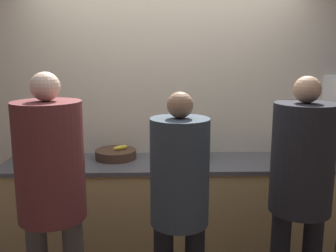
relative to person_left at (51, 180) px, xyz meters
The scene contains 11 objects.
wall_back 1.44m from the person_left, 58.51° to the left, with size 5.20×0.06×2.60m.
counter 1.33m from the person_left, 50.65° to the left, with size 2.81×0.64×0.94m.
person_left is the anchor object (origin of this frame).
person_center 0.81m from the person_left, ahead, with size 0.37×0.37×1.63m.
person_right 1.61m from the person_left, ahead, with size 0.40×0.40×1.72m.
fruit_bowl 1.04m from the person_left, 73.82° to the left, with size 0.36×0.36×0.12m.
utensil_crock 2.15m from the person_left, 28.88° to the left, with size 0.11×0.11×0.31m.
bottle_dark 2.29m from the person_left, 28.67° to the left, with size 0.06×0.06×0.15m.
bottle_red 0.92m from the person_left, 111.88° to the left, with size 0.06×0.06×0.16m.
cup_white 1.15m from the person_left, 116.30° to the left, with size 0.09×0.09×0.09m.
potted_plant 1.40m from the person_left, 43.25° to the left, with size 0.16×0.16×0.25m.
Camera 1 is at (-0.08, -2.78, 1.85)m, focal length 40.00 mm.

